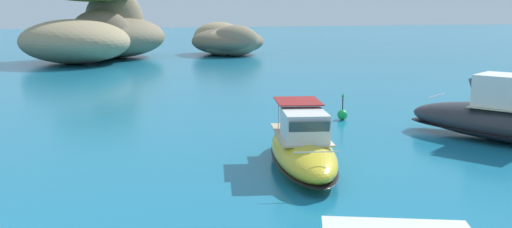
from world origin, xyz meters
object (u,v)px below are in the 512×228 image
object	(u,v)px
islet_large	(99,32)
motorboat_yellow	(302,148)
islet_small	(226,41)
channel_buoy	(342,114)

from	to	relation	value
islet_large	motorboat_yellow	bearing A→B (deg)	-86.06
islet_small	channel_buoy	size ratio (longest dim) A/B	9.95
islet_small	motorboat_yellow	bearing A→B (deg)	-103.96
motorboat_yellow	islet_large	bearing A→B (deg)	93.94
motorboat_yellow	channel_buoy	distance (m)	9.78
islet_large	motorboat_yellow	xyz separation A→B (m)	(3.58, -51.99, -2.65)
motorboat_yellow	channel_buoy	world-z (taller)	motorboat_yellow
islet_large	channel_buoy	size ratio (longest dim) A/B	16.72
islet_small	islet_large	bearing A→B (deg)	-171.83
channel_buoy	islet_large	bearing A→B (deg)	102.19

